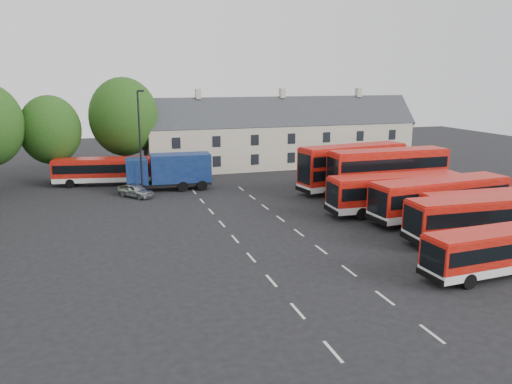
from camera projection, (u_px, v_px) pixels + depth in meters
ground at (243, 248)px, 34.35m from camera, size 140.00×140.00×0.00m
lane_markings at (268, 236)px, 36.94m from camera, size 5.15×33.80×0.01m
terrace_houses at (282, 137)px, 65.47m from camera, size 35.70×7.13×10.06m
bus_row_a at (501, 247)px, 29.33m from camera, size 10.06×2.83×2.81m
bus_row_b at (484, 215)px, 35.30m from camera, size 11.55×3.16×3.24m
bus_row_c at (491, 208)px, 37.58m from camera, size 11.03×3.11×3.08m
bus_row_d at (440, 196)px, 40.50m from camera, size 12.40×3.76×3.45m
bus_row_e at (396, 190)px, 42.65m from camera, size 11.97×3.13×3.36m
bus_dd_south at (388, 171)px, 47.58m from camera, size 11.71×2.73×4.80m
bus_dd_north at (353, 165)px, 50.87m from camera, size 11.91×4.42×4.77m
bus_north at (103, 169)px, 54.03m from camera, size 10.68×4.17×2.95m
box_truck at (170, 170)px, 51.58m from camera, size 8.69×3.14×3.74m
silver_car at (136, 190)px, 48.77m from camera, size 3.71×4.03×1.34m
lamppost at (140, 141)px, 48.19m from camera, size 0.72×0.38×10.29m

